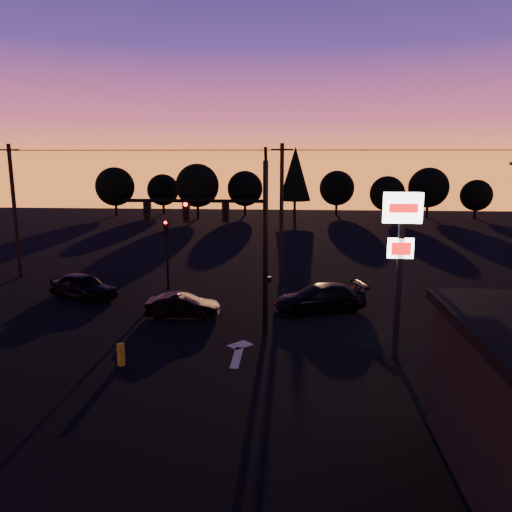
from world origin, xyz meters
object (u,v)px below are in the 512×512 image
at_px(car_mid, 183,306).
at_px(pylon_sign, 401,240).
at_px(traffic_signal_mast, 230,229).
at_px(car_left, 83,286).
at_px(car_right, 320,298).
at_px(secondary_signal, 167,244).
at_px(bollard, 121,355).

bearing_deg(car_mid, pylon_sign, -116.37).
xyz_separation_m(traffic_signal_mast, car_left, (-9.34, 5.11, -4.20)).
bearing_deg(car_right, traffic_signal_mast, -68.68).
bearing_deg(car_mid, traffic_signal_mast, -128.16).
distance_m(traffic_signal_mast, car_left, 11.44).
distance_m(secondary_signal, car_mid, 6.25).
height_order(secondary_signal, pylon_sign, pylon_sign).
bearing_deg(pylon_sign, car_mid, 155.25).
distance_m(car_left, car_right, 13.75).
relative_size(car_left, car_mid, 1.16).
height_order(pylon_sign, car_right, pylon_sign).
distance_m(pylon_sign, car_mid, 11.69).
bearing_deg(secondary_signal, car_mid, -68.64).
bearing_deg(pylon_sign, car_left, 155.17).
distance_m(traffic_signal_mast, secondary_signal, 9.19).
bearing_deg(bollard, traffic_signal_mast, 46.28).
xyz_separation_m(bollard, car_right, (8.24, 7.72, 0.28)).
relative_size(bollard, car_left, 0.21).
bearing_deg(pylon_sign, traffic_signal_mast, 160.64).
bearing_deg(bollard, car_right, 43.12).
height_order(traffic_signal_mast, car_left, traffic_signal_mast).
relative_size(secondary_signal, car_mid, 1.17).
xyz_separation_m(car_left, car_right, (13.67, -1.48, -0.01)).
bearing_deg(car_right, pylon_sign, 5.63).
relative_size(secondary_signal, pylon_sign, 0.64).
height_order(traffic_signal_mast, pylon_sign, traffic_signal_mast).
relative_size(traffic_signal_mast, bollard, 9.55).
distance_m(secondary_signal, car_right, 10.24).
bearing_deg(pylon_sign, car_right, 114.27).
bearing_deg(traffic_signal_mast, bollard, -133.72).
xyz_separation_m(pylon_sign, car_left, (-16.44, 7.61, -4.18)).
relative_size(secondary_signal, bollard, 4.84).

